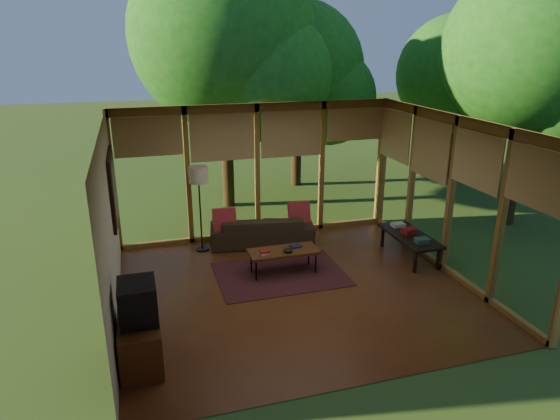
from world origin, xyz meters
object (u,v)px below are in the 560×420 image
object	(u,v)px
floor_lamp	(199,180)
coffee_table	(283,252)
television	(138,302)
media_cabinet	(140,341)
side_console	(410,237)
sofa	(262,230)

from	to	relation	value
floor_lamp	coffee_table	distance (m)	2.11
television	media_cabinet	bearing A→B (deg)	180.00
media_cabinet	side_console	size ratio (longest dim) A/B	0.71
coffee_table	television	bearing A→B (deg)	-141.82
side_console	sofa	bearing A→B (deg)	149.76
media_cabinet	television	size ratio (longest dim) A/B	1.82
sofa	media_cabinet	size ratio (longest dim) A/B	2.02
floor_lamp	coffee_table	world-z (taller)	floor_lamp
sofa	side_console	distance (m)	2.83
coffee_table	side_console	distance (m)	2.42
media_cabinet	coffee_table	world-z (taller)	media_cabinet
sofa	media_cabinet	distance (m)	4.08
floor_lamp	side_console	xyz separation A→B (m)	(3.63, -1.46, -1.00)
side_console	floor_lamp	bearing A→B (deg)	158.14
media_cabinet	coffee_table	distance (m)	3.11
sofa	television	bearing A→B (deg)	63.46
media_cabinet	television	bearing A→B (deg)	0.00
sofa	coffee_table	distance (m)	1.38
media_cabinet	coffee_table	bearing A→B (deg)	37.95
television	floor_lamp	xyz separation A→B (m)	(1.22, 3.31, 0.56)
coffee_table	side_console	xyz separation A→B (m)	(2.42, -0.05, 0.02)
floor_lamp	side_console	distance (m)	4.04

